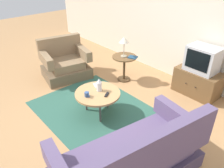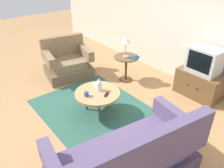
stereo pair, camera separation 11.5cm
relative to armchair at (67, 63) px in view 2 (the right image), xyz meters
name	(u,v)px [view 2 (the right image)]	position (x,y,z in m)	size (l,w,h in m)	color
ground_plane	(96,108)	(1.52, -0.28, -0.31)	(16.00, 16.00, 0.00)	#AD7F51
back_wall	(180,17)	(1.52, 1.95, 1.04)	(9.00, 0.12, 2.70)	beige
area_rug	(98,113)	(1.64, -0.33, -0.30)	(2.38, 1.74, 0.00)	#2D5B4C
armchair	(67,63)	(0.00, 0.00, 0.00)	(0.98, 1.14, 0.88)	brown
couch	(128,160)	(2.96, -0.84, 0.00)	(1.17, 1.96, 0.96)	#4B3E5C
coffee_table	(97,94)	(1.64, -0.33, 0.10)	(0.78, 0.78, 0.44)	tan
side_table	(126,63)	(1.04, 0.89, 0.11)	(0.53, 0.53, 0.57)	brown
tv_stand	(199,84)	(2.43, 1.60, -0.05)	(0.86, 0.52, 0.52)	brown
television	(205,60)	(2.43, 1.61, 0.46)	(0.57, 0.43, 0.49)	#B7B7BC
table_lamp	(126,41)	(1.04, 0.87, 0.62)	(0.21, 0.21, 0.44)	#9E937A
vase	(99,85)	(1.61, -0.26, 0.24)	(0.09, 0.09, 0.23)	white
mug	(87,94)	(1.62, -0.53, 0.17)	(0.12, 0.08, 0.08)	#335184
tv_remote_dark	(106,94)	(1.80, -0.26, 0.14)	(0.11, 0.14, 0.02)	black
tv_remote_silver	(96,85)	(1.45, -0.22, 0.14)	(0.18, 0.10, 0.02)	#B2B2B7
book	(135,57)	(1.21, 0.97, 0.28)	(0.22, 0.20, 0.03)	navy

